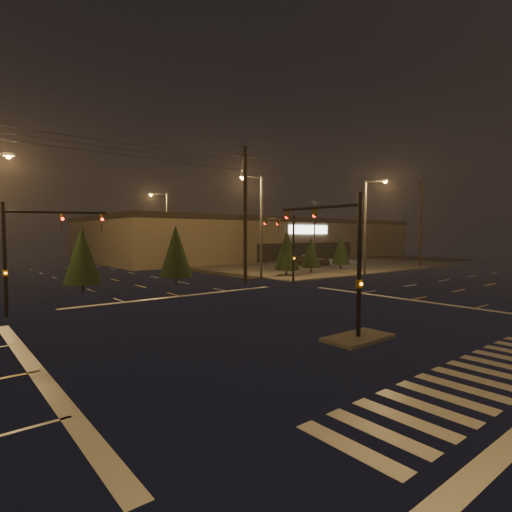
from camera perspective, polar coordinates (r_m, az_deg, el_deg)
The scene contains 21 objects.
ground at distance 19.76m, azimuth 4.90°, elevation -9.51°, with size 140.00×140.00×0.00m, color black.
sidewalk_ne at distance 61.86m, azimuth 5.60°, elevation -0.92°, with size 36.00×36.00×0.12m, color #4C4A44.
median_island at distance 17.17m, azimuth 14.39°, elevation -11.26°, with size 3.00×1.60×0.15m, color #4C4A44.
crosswalk at distance 14.89m, azimuth 30.54°, elevation -14.09°, with size 15.00×2.60×0.01m, color beige.
stop_bar_far at distance 28.57m, azimuth -10.69°, elevation -5.65°, with size 16.00×0.50×0.01m, color beige.
parking_lot at distance 64.14m, azimuth 10.04°, elevation -0.83°, with size 50.00×24.00×0.08m, color black.
retail_building at distance 76.98m, azimuth -0.12°, elevation 2.68°, with size 60.20×28.30×7.20m.
signal_mast_median at distance 17.22m, azimuth 12.07°, elevation 1.19°, with size 0.25×4.59×6.00m.
signal_mast_ne at distance 33.18m, azimuth 4.58°, elevation 2.15°, with size 4.84×1.86×6.00m.
signal_mast_nw at distance 24.32m, azimuth -29.84°, elevation 1.46°, with size 4.84×1.86×6.00m.
streetlight_3 at distance 38.72m, azimuth 0.38°, elevation 5.26°, with size 2.77×0.32×10.00m.
streetlight_4 at distance 55.62m, azimuth -12.87°, elevation 4.50°, with size 2.77×0.32×10.00m.
streetlight_6 at distance 43.40m, azimuth 15.68°, elevation 4.91°, with size 0.32×2.77×10.00m.
utility_pole_1 at distance 35.19m, azimuth -1.56°, elevation 6.02°, with size 2.20×0.32×12.00m.
utility_pole_2 at distance 58.50m, azimuth 22.52°, elevation 4.59°, with size 2.20×0.32×12.00m.
conifer_0 at distance 41.28m, azimuth 4.41°, elevation 0.88°, with size 2.63×2.63×4.81m.
conifer_1 at distance 44.81m, azimuth 7.87°, elevation 0.57°, with size 2.18×2.18×4.10m.
conifer_2 at distance 49.95m, azimuth 12.03°, elevation 0.87°, with size 2.28×2.28×4.27m.
conifer_3 at distance 31.85m, azimuth -23.60°, elevation 0.09°, with size 2.69×2.69×4.90m.
conifer_4 at distance 34.87m, azimuth -11.38°, elevation 0.71°, with size 2.84×2.84×5.14m.
car_parked at distance 55.94m, azimuth 8.00°, elevation -0.54°, with size 2.00×4.97×1.69m, color black.
Camera 1 is at (-13.40, -13.87, 4.28)m, focal length 28.00 mm.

